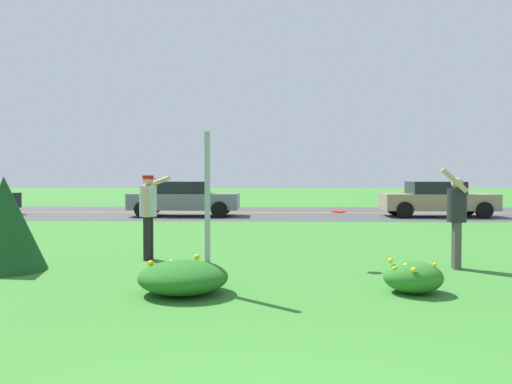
{
  "coord_description": "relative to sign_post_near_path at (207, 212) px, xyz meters",
  "views": [
    {
      "loc": [
        -0.28,
        -2.4,
        1.67
      ],
      "look_at": [
        -0.64,
        7.75,
        1.36
      ],
      "focal_mm": 36.58,
      "sensor_mm": 36.0,
      "label": 1
    }
  ],
  "objects": [
    {
      "name": "frisbee_red",
      "position": [
        2.14,
        2.01,
        -0.13
      ],
      "size": [
        0.26,
        0.26,
        0.04
      ],
      "color": "red"
    },
    {
      "name": "daylily_clump_mid_left",
      "position": [
        -0.32,
        -0.18,
        -0.92
      ],
      "size": [
        1.28,
        1.3,
        0.49
      ],
      "color": "#23661E",
      "rests_on": "ground"
    },
    {
      "name": "person_thrower_red_cap_gray_shirt",
      "position": [
        -1.54,
        2.76,
        -0.12
      ],
      "size": [
        0.59,
        0.51,
        1.69
      ],
      "color": "#B2B2B7",
      "rests_on": "ground"
    },
    {
      "name": "person_catcher_dark_shirt",
      "position": [
        4.25,
        1.97,
        -0.16
      ],
      "size": [
        0.52,
        0.51,
        1.82
      ],
      "color": "#232328",
      "rests_on": "ground"
    },
    {
      "name": "evergreen_shrub_side",
      "position": [
        -3.79,
        1.48,
        -0.32
      ],
      "size": [
        1.44,
        1.44,
        1.67
      ],
      "primitive_type": "cone",
      "color": "#19471E",
      "rests_on": "ground"
    },
    {
      "name": "sign_post_near_path",
      "position": [
        0.0,
        0.0,
        0.0
      ],
      "size": [
        0.07,
        0.1,
        2.31
      ],
      "color": "#93969B",
      "rests_on": "ground"
    },
    {
      "name": "highway_center_stripe",
      "position": [
        1.25,
        16.18,
        -1.15
      ],
      "size": [
        120.0,
        0.16,
        0.0
      ],
      "primitive_type": "cube",
      "color": "yellow",
      "rests_on": "ground"
    },
    {
      "name": "car_gray_center_left",
      "position": [
        -2.81,
        14.16,
        -0.42
      ],
      "size": [
        4.5,
        2.0,
        1.45
      ],
      "color": "slate",
      "rests_on": "ground"
    },
    {
      "name": "daylily_clump_front_left",
      "position": [
        2.96,
        -0.02,
        -0.93
      ],
      "size": [
        0.84,
        0.82,
        0.49
      ],
      "color": "#2D7526",
      "rests_on": "ground"
    },
    {
      "name": "highway_strip",
      "position": [
        1.25,
        16.18,
        -1.15
      ],
      "size": [
        120.0,
        8.95,
        0.01
      ],
      "primitive_type": "cube",
      "color": "#424244",
      "rests_on": "ground"
    },
    {
      "name": "ground_plane",
      "position": [
        1.25,
        5.53,
        -1.16
      ],
      "size": [
        120.0,
        120.0,
        0.0
      ],
      "primitive_type": "plane",
      "color": "#387A2D"
    },
    {
      "name": "car_tan_center_right",
      "position": [
        7.66,
        14.16,
        -0.42
      ],
      "size": [
        4.5,
        2.0,
        1.45
      ],
      "color": "#937F60",
      "rests_on": "ground"
    }
  ]
}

